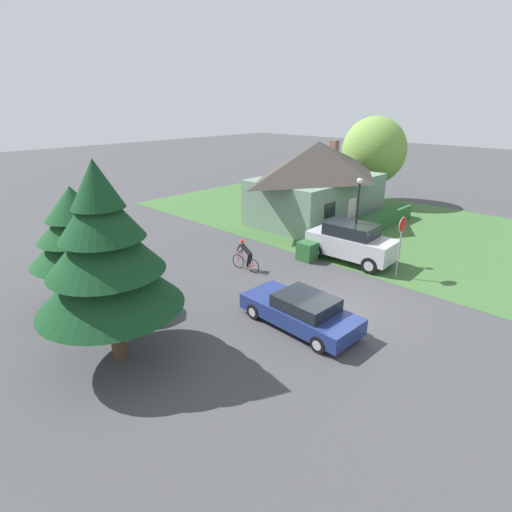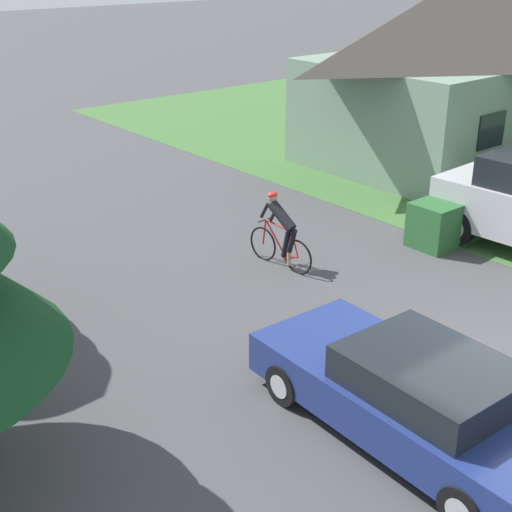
{
  "view_description": "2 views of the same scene",
  "coord_description": "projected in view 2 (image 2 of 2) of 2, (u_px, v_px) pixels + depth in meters",
  "views": [
    {
      "loc": [
        -12.43,
        -7.42,
        7.74
      ],
      "look_at": [
        -0.92,
        3.67,
        1.56
      ],
      "focal_mm": 28.0,
      "sensor_mm": 36.0,
      "label": 1
    },
    {
      "loc": [
        -8.57,
        -4.33,
        5.96
      ],
      "look_at": [
        -2.07,
        3.47,
        1.54
      ],
      "focal_mm": 50.0,
      "sensor_mm": 36.0,
      "label": 2
    }
  ],
  "objects": [
    {
      "name": "cyclist",
      "position": [
        281.0,
        232.0,
        14.18
      ],
      "size": [
        0.44,
        1.69,
        1.55
      ],
      "rotation": [
        0.0,
        0.0,
        1.66
      ],
      "color": "black",
      "rests_on": "ground"
    },
    {
      "name": "cottage_house",
      "position": [
        462.0,
        64.0,
        21.12
      ],
      "size": [
        9.66,
        6.13,
        5.33
      ],
      "rotation": [
        0.0,
        0.0,
        -0.0
      ],
      "color": "slate",
      "rests_on": "ground"
    },
    {
      "name": "sedan_left_lane",
      "position": [
        414.0,
        396.0,
        9.21
      ],
      "size": [
        2.03,
        4.58,
        1.29
      ],
      "rotation": [
        0.0,
        0.0,
        1.54
      ],
      "color": "navy",
      "rests_on": "ground"
    }
  ]
}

